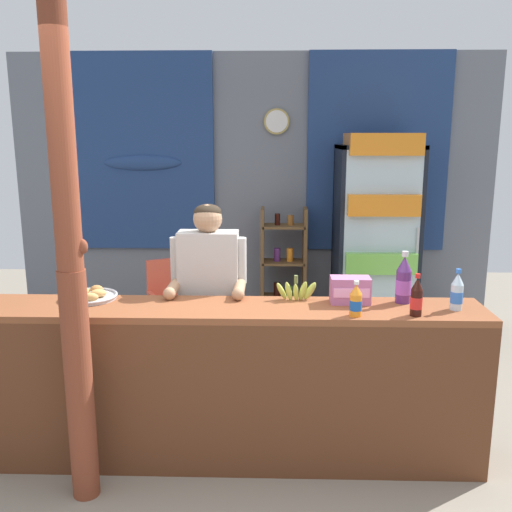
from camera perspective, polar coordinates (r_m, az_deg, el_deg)
name	(u,v)px	position (r m, az deg, el deg)	size (l,w,h in m)	color
ground_plane	(246,394)	(4.52, -1.08, -13.97)	(8.19, 8.19, 0.00)	gray
back_wall_curtained	(254,186)	(6.01, -0.18, 7.22)	(5.08, 0.22, 2.83)	slate
stall_counter	(230,376)	(3.39, -2.63, -12.16)	(3.03, 0.46, 0.99)	brown
timber_post	(72,280)	(3.06, -18.34, -2.34)	(0.17, 0.15, 2.62)	brown
drink_fridge	(376,226)	(5.64, 12.20, 2.99)	(0.79, 0.75, 2.02)	black
bottle_shelf_rack	(283,266)	(5.84, 2.81, -1.01)	(0.48, 0.28, 1.27)	brown
plastic_lawn_chair	(173,300)	(5.28, -8.47, -4.43)	(0.59, 0.59, 0.86)	#E5563D
shopkeeper	(209,290)	(3.75, -4.85, -3.48)	(0.51, 0.42, 1.56)	#28282D
soda_bottle_grape_soda	(404,281)	(3.50, 14.87, -2.49)	(0.09, 0.09, 0.32)	#56286B
soda_bottle_water	(457,293)	(3.46, 19.86, -3.54)	(0.07, 0.07, 0.25)	silver
soda_bottle_cola	(417,298)	(3.27, 16.10, -4.16)	(0.07, 0.07, 0.25)	black
soda_bottle_orange_soda	(356,301)	(3.20, 10.17, -4.57)	(0.07, 0.07, 0.21)	orange
snack_box_wafer	(350,290)	(3.44, 9.60, -3.46)	(0.24, 0.14, 0.16)	#B76699
pastry_tray	(89,296)	(3.63, -16.71, -3.90)	(0.35, 0.35, 0.07)	#BCBCC1
banana_bunch	(297,291)	(3.47, 4.26, -3.57)	(0.27, 0.06, 0.16)	#B7C647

